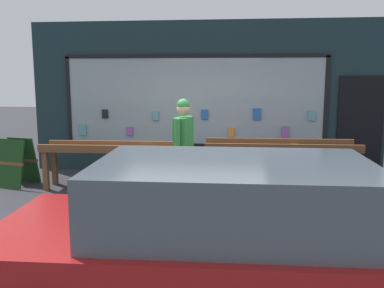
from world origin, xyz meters
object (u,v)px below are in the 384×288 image
display_table_right (281,151)px  person_browsing (183,141)px  display_table_left (114,152)px  small_dog (208,187)px  parked_car (233,238)px  sandwich_board_sign (17,162)px

display_table_right → person_browsing: bearing=-161.0°
display_table_left → display_table_right: (3.06, -0.00, 0.08)m
small_dog → parked_car: size_ratio=0.13×
person_browsing → sandwich_board_sign: size_ratio=1.89×
display_table_right → parked_car: bearing=-100.3°
display_table_left → sandwich_board_sign: size_ratio=2.98×
person_browsing → small_dog: person_browsing is taller
display_table_right → person_browsing: (-1.67, -0.58, 0.25)m
person_browsing → small_dog: (0.43, -0.15, -0.75)m
display_table_left → person_browsing: (1.39, -0.58, 0.33)m
small_dog → sandwich_board_sign: sandwich_board_sign is taller
display_table_left → parked_car: bearing=-60.8°
display_table_right → parked_car: parked_car is taller
person_browsing → display_table_right: bearing=-60.0°
display_table_right → small_dog: display_table_right is taller
parked_car → sandwich_board_sign: bearing=134.0°
person_browsing → sandwich_board_sign: person_browsing is taller
display_table_left → small_dog: (1.82, -0.73, -0.42)m
person_browsing → parked_car: 3.68m
sandwich_board_sign → display_table_left: bearing=12.6°
parked_car → person_browsing: bearing=102.8°
person_browsing → parked_car: bearing=-154.5°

